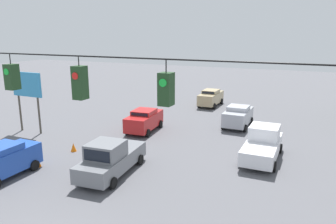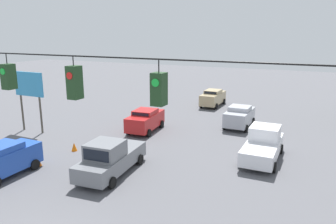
{
  "view_description": "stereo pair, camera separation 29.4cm",
  "coord_description": "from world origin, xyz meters",
  "px_view_note": "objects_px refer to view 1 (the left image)",
  "views": [
    {
      "loc": [
        -8.72,
        6.9,
        8.11
      ],
      "look_at": [
        -0.26,
        -11.44,
        3.2
      ],
      "focal_mm": 35.0,
      "sensor_mm": 36.0,
      "label": 1
    },
    {
      "loc": [
        -8.98,
        6.78,
        8.11
      ],
      "look_at": [
        -0.26,
        -11.44,
        3.2
      ],
      "focal_mm": 35.0,
      "sensor_mm": 36.0,
      "label": 2
    }
  ],
  "objects_px": {
    "traffic_cone_second": "(38,162)",
    "pickup_truck_white_oncoming_far": "(263,144)",
    "sedan_blue_parked_shoulder": "(3,160)",
    "sedan_silver_oncoming_deep": "(238,116)",
    "pickup_truck_grey_withflow_mid": "(111,159)",
    "sedan_tan_withflow_deep": "(211,97)",
    "sedan_red_withflow_far": "(144,120)",
    "overhead_signal_span": "(17,121)",
    "traffic_cone_third": "(73,147)",
    "roadside_billboard": "(27,90)"
  },
  "relations": [
    {
      "from": "sedan_blue_parked_shoulder",
      "to": "sedan_tan_withflow_deep",
      "type": "height_order",
      "value": "sedan_blue_parked_shoulder"
    },
    {
      "from": "traffic_cone_second",
      "to": "roadside_billboard",
      "type": "bearing_deg",
      "value": -40.51
    },
    {
      "from": "traffic_cone_second",
      "to": "traffic_cone_third",
      "type": "height_order",
      "value": "same"
    },
    {
      "from": "sedan_silver_oncoming_deep",
      "to": "traffic_cone_second",
      "type": "distance_m",
      "value": 16.82
    },
    {
      "from": "pickup_truck_white_oncoming_far",
      "to": "traffic_cone_third",
      "type": "bearing_deg",
      "value": 18.88
    },
    {
      "from": "pickup_truck_white_oncoming_far",
      "to": "roadside_billboard",
      "type": "distance_m",
      "value": 18.88
    },
    {
      "from": "overhead_signal_span",
      "to": "sedan_silver_oncoming_deep",
      "type": "distance_m",
      "value": 21.29
    },
    {
      "from": "sedan_red_withflow_far",
      "to": "pickup_truck_white_oncoming_far",
      "type": "xyz_separation_m",
      "value": [
        -10.06,
        2.2,
        0.01
      ]
    },
    {
      "from": "sedan_blue_parked_shoulder",
      "to": "sedan_red_withflow_far",
      "type": "height_order",
      "value": "sedan_blue_parked_shoulder"
    },
    {
      "from": "pickup_truck_grey_withflow_mid",
      "to": "sedan_tan_withflow_deep",
      "type": "bearing_deg",
      "value": -89.08
    },
    {
      "from": "traffic_cone_third",
      "to": "traffic_cone_second",
      "type": "bearing_deg",
      "value": 86.3
    },
    {
      "from": "sedan_tan_withflow_deep",
      "to": "roadside_billboard",
      "type": "bearing_deg",
      "value": 56.39
    },
    {
      "from": "sedan_red_withflow_far",
      "to": "traffic_cone_second",
      "type": "bearing_deg",
      "value": 76.0
    },
    {
      "from": "overhead_signal_span",
      "to": "sedan_tan_withflow_deep",
      "type": "relative_size",
      "value": 4.59
    },
    {
      "from": "sedan_blue_parked_shoulder",
      "to": "pickup_truck_white_oncoming_far",
      "type": "distance_m",
      "value": 15.91
    },
    {
      "from": "sedan_red_withflow_far",
      "to": "pickup_truck_grey_withflow_mid",
      "type": "distance_m",
      "value": 8.8
    },
    {
      "from": "sedan_tan_withflow_deep",
      "to": "pickup_truck_white_oncoming_far",
      "type": "xyz_separation_m",
      "value": [
        -7.96,
        14.02,
        0.01
      ]
    },
    {
      "from": "pickup_truck_grey_withflow_mid",
      "to": "overhead_signal_span",
      "type": "bearing_deg",
      "value": 103.18
    },
    {
      "from": "overhead_signal_span",
      "to": "traffic_cone_second",
      "type": "distance_m",
      "value": 10.59
    },
    {
      "from": "pickup_truck_grey_withflow_mid",
      "to": "sedan_tan_withflow_deep",
      "type": "relative_size",
      "value": 1.24
    },
    {
      "from": "sedan_silver_oncoming_deep",
      "to": "sedan_blue_parked_shoulder",
      "type": "bearing_deg",
      "value": 58.27
    },
    {
      "from": "pickup_truck_white_oncoming_far",
      "to": "roadside_billboard",
      "type": "height_order",
      "value": "roadside_billboard"
    },
    {
      "from": "pickup_truck_white_oncoming_far",
      "to": "traffic_cone_second",
      "type": "bearing_deg",
      "value": 30.29
    },
    {
      "from": "traffic_cone_third",
      "to": "roadside_billboard",
      "type": "height_order",
      "value": "roadside_billboard"
    },
    {
      "from": "pickup_truck_white_oncoming_far",
      "to": "sedan_tan_withflow_deep",
      "type": "bearing_deg",
      "value": -60.41
    },
    {
      "from": "overhead_signal_span",
      "to": "sedan_silver_oncoming_deep",
      "type": "xyz_separation_m",
      "value": [
        -2.66,
        -20.67,
        -4.34
      ]
    },
    {
      "from": "traffic_cone_third",
      "to": "sedan_silver_oncoming_deep",
      "type": "bearing_deg",
      "value": -129.43
    },
    {
      "from": "overhead_signal_span",
      "to": "sedan_silver_oncoming_deep",
      "type": "bearing_deg",
      "value": -97.34
    },
    {
      "from": "sedan_silver_oncoming_deep",
      "to": "sedan_red_withflow_far",
      "type": "relative_size",
      "value": 0.9
    },
    {
      "from": "sedan_blue_parked_shoulder",
      "to": "sedan_silver_oncoming_deep",
      "type": "height_order",
      "value": "sedan_blue_parked_shoulder"
    },
    {
      "from": "overhead_signal_span",
      "to": "sedan_blue_parked_shoulder",
      "type": "height_order",
      "value": "overhead_signal_span"
    },
    {
      "from": "traffic_cone_second",
      "to": "pickup_truck_white_oncoming_far",
      "type": "bearing_deg",
      "value": -149.71
    },
    {
      "from": "sedan_blue_parked_shoulder",
      "to": "traffic_cone_third",
      "type": "relative_size",
      "value": 7.07
    },
    {
      "from": "sedan_red_withflow_far",
      "to": "pickup_truck_grey_withflow_mid",
      "type": "xyz_separation_m",
      "value": [
        -2.43,
        8.46,
        0.01
      ]
    },
    {
      "from": "traffic_cone_third",
      "to": "roadside_billboard",
      "type": "xyz_separation_m",
      "value": [
        6.38,
        -2.2,
        3.28
      ]
    },
    {
      "from": "sedan_silver_oncoming_deep",
      "to": "traffic_cone_third",
      "type": "height_order",
      "value": "sedan_silver_oncoming_deep"
    },
    {
      "from": "roadside_billboard",
      "to": "pickup_truck_white_oncoming_far",
      "type": "bearing_deg",
      "value": -173.94
    },
    {
      "from": "traffic_cone_second",
      "to": "sedan_blue_parked_shoulder",
      "type": "bearing_deg",
      "value": 71.66
    },
    {
      "from": "traffic_cone_second",
      "to": "sedan_tan_withflow_deep",
      "type": "bearing_deg",
      "value": -101.83
    },
    {
      "from": "traffic_cone_second",
      "to": "overhead_signal_span",
      "type": "bearing_deg",
      "value": 134.78
    },
    {
      "from": "sedan_blue_parked_shoulder",
      "to": "roadside_billboard",
      "type": "distance_m",
      "value": 9.41
    },
    {
      "from": "sedan_red_withflow_far",
      "to": "overhead_signal_span",
      "type": "bearing_deg",
      "value": 104.67
    },
    {
      "from": "overhead_signal_span",
      "to": "sedan_red_withflow_far",
      "type": "distance_m",
      "value": 17.17
    },
    {
      "from": "traffic_cone_third",
      "to": "pickup_truck_white_oncoming_far",
      "type": "bearing_deg",
      "value": -161.12
    },
    {
      "from": "sedan_tan_withflow_deep",
      "to": "traffic_cone_second",
      "type": "distance_m",
      "value": 21.75
    },
    {
      "from": "pickup_truck_grey_withflow_mid",
      "to": "traffic_cone_third",
      "type": "distance_m",
      "value": 5.08
    },
    {
      "from": "pickup_truck_grey_withflow_mid",
      "to": "traffic_cone_second",
      "type": "height_order",
      "value": "pickup_truck_grey_withflow_mid"
    },
    {
      "from": "sedan_blue_parked_shoulder",
      "to": "pickup_truck_white_oncoming_far",
      "type": "xyz_separation_m",
      "value": [
        -13.03,
        -9.12,
        -0.03
      ]
    },
    {
      "from": "sedan_silver_oncoming_deep",
      "to": "roadside_billboard",
      "type": "distance_m",
      "value": 17.92
    },
    {
      "from": "pickup_truck_white_oncoming_far",
      "to": "pickup_truck_grey_withflow_mid",
      "type": "bearing_deg",
      "value": 39.36
    }
  ]
}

